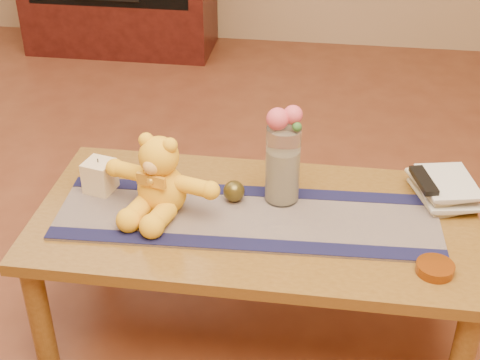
# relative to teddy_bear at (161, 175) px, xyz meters

# --- Properties ---
(floor) EXTENTS (5.50, 5.50, 0.00)m
(floor) POSITION_rel_teddy_bear_xyz_m (0.30, 0.01, -0.58)
(floor) COLOR brown
(floor) RESTS_ON ground
(coffee_table_top) EXTENTS (1.40, 0.70, 0.04)m
(coffee_table_top) POSITION_rel_teddy_bear_xyz_m (0.30, 0.01, -0.15)
(coffee_table_top) COLOR brown
(coffee_table_top) RESTS_ON floor
(table_leg_fl) EXTENTS (0.07, 0.07, 0.41)m
(table_leg_fl) POSITION_rel_teddy_bear_xyz_m (-0.34, -0.28, -0.38)
(table_leg_fl) COLOR brown
(table_leg_fl) RESTS_ON floor
(table_leg_bl) EXTENTS (0.07, 0.07, 0.41)m
(table_leg_bl) POSITION_rel_teddy_bear_xyz_m (-0.34, 0.30, -0.38)
(table_leg_bl) COLOR brown
(table_leg_bl) RESTS_ON floor
(table_leg_br) EXTENTS (0.07, 0.07, 0.41)m
(table_leg_br) POSITION_rel_teddy_bear_xyz_m (0.94, 0.30, -0.38)
(table_leg_br) COLOR brown
(table_leg_br) RESTS_ON floor
(persian_runner) EXTENTS (1.21, 0.40, 0.01)m
(persian_runner) POSITION_rel_teddy_bear_xyz_m (0.27, -0.01, -0.13)
(persian_runner) COLOR #161A3F
(persian_runner) RESTS_ON coffee_table_top
(runner_border_near) EXTENTS (1.20, 0.11, 0.00)m
(runner_border_near) POSITION_rel_teddy_bear_xyz_m (0.28, -0.15, -0.12)
(runner_border_near) COLOR #121337
(runner_border_near) RESTS_ON persian_runner
(runner_border_far) EXTENTS (1.20, 0.11, 0.00)m
(runner_border_far) POSITION_rel_teddy_bear_xyz_m (0.27, 0.14, -0.12)
(runner_border_far) COLOR #121337
(runner_border_far) RESTS_ON persian_runner
(teddy_bear) EXTENTS (0.43, 0.39, 0.25)m
(teddy_bear) POSITION_rel_teddy_bear_xyz_m (0.00, 0.00, 0.00)
(teddy_bear) COLOR yellow
(teddy_bear) RESTS_ON persian_runner
(pillar_candle) EXTENTS (0.11, 0.11, 0.11)m
(pillar_candle) POSITION_rel_teddy_bear_xyz_m (-0.23, 0.07, -0.07)
(pillar_candle) COLOR beige
(pillar_candle) RESTS_ON persian_runner
(candle_wick) EXTENTS (0.00, 0.00, 0.01)m
(candle_wick) POSITION_rel_teddy_bear_xyz_m (-0.23, 0.07, -0.01)
(candle_wick) COLOR black
(candle_wick) RESTS_ON pillar_candle
(glass_vase) EXTENTS (0.11, 0.11, 0.26)m
(glass_vase) POSITION_rel_teddy_bear_xyz_m (0.37, 0.11, 0.01)
(glass_vase) COLOR silver
(glass_vase) RESTS_ON persian_runner
(potpourri_fill) EXTENTS (0.09, 0.09, 0.18)m
(potpourri_fill) POSITION_rel_teddy_bear_xyz_m (0.37, 0.11, -0.03)
(potpourri_fill) COLOR beige
(potpourri_fill) RESTS_ON glass_vase
(rose_left) EXTENTS (0.07, 0.07, 0.07)m
(rose_left) POSITION_rel_teddy_bear_xyz_m (0.35, 0.10, 0.17)
(rose_left) COLOR #D74C60
(rose_left) RESTS_ON glass_vase
(rose_right) EXTENTS (0.06, 0.06, 0.06)m
(rose_right) POSITION_rel_teddy_bear_xyz_m (0.39, 0.11, 0.18)
(rose_right) COLOR #D74C60
(rose_right) RESTS_ON glass_vase
(blue_flower_back) EXTENTS (0.04, 0.04, 0.04)m
(blue_flower_back) POSITION_rel_teddy_bear_xyz_m (0.38, 0.14, 0.16)
(blue_flower_back) COLOR #444392
(blue_flower_back) RESTS_ON glass_vase
(blue_flower_side) EXTENTS (0.04, 0.04, 0.04)m
(blue_flower_side) POSITION_rel_teddy_bear_xyz_m (0.34, 0.13, 0.16)
(blue_flower_side) COLOR #444392
(blue_flower_side) RESTS_ON glass_vase
(leaf_sprig) EXTENTS (0.03, 0.03, 0.03)m
(leaf_sprig) POSITION_rel_teddy_bear_xyz_m (0.41, 0.09, 0.15)
(leaf_sprig) COLOR #33662D
(leaf_sprig) RESTS_ON glass_vase
(bronze_ball) EXTENTS (0.08, 0.08, 0.07)m
(bronze_ball) POSITION_rel_teddy_bear_xyz_m (0.22, 0.07, -0.09)
(bronze_ball) COLOR #4B4019
(bronze_ball) RESTS_ON persian_runner
(book_bottom) EXTENTS (0.23, 0.26, 0.02)m
(book_bottom) POSITION_rel_teddy_bear_xyz_m (0.82, 0.17, -0.12)
(book_bottom) COLOR beige
(book_bottom) RESTS_ON coffee_table_top
(book_lower) EXTENTS (0.20, 0.25, 0.02)m
(book_lower) POSITION_rel_teddy_bear_xyz_m (0.82, 0.17, -0.10)
(book_lower) COLOR beige
(book_lower) RESTS_ON book_bottom
(book_upper) EXTENTS (0.23, 0.27, 0.02)m
(book_upper) POSITION_rel_teddy_bear_xyz_m (0.81, 0.17, -0.08)
(book_upper) COLOR beige
(book_upper) RESTS_ON book_lower
(book_top) EXTENTS (0.21, 0.25, 0.02)m
(book_top) POSITION_rel_teddy_bear_xyz_m (0.82, 0.17, -0.06)
(book_top) COLOR beige
(book_top) RESTS_ON book_upper
(tv_remote) EXTENTS (0.08, 0.17, 0.02)m
(tv_remote) POSITION_rel_teddy_bear_xyz_m (0.82, 0.16, -0.05)
(tv_remote) COLOR black
(tv_remote) RESTS_ON book_top
(amber_dish) EXTENTS (0.12, 0.12, 0.03)m
(amber_dish) POSITION_rel_teddy_bear_xyz_m (0.83, -0.19, -0.12)
(amber_dish) COLOR #BF5914
(amber_dish) RESTS_ON coffee_table_top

